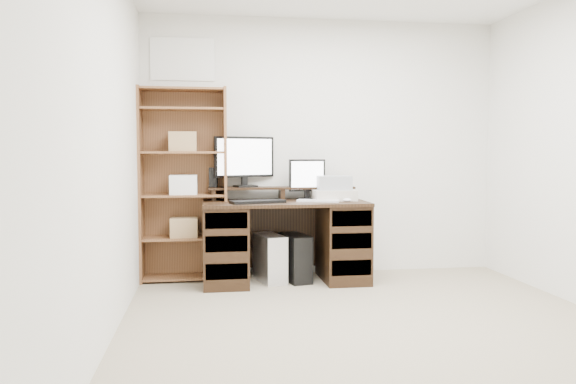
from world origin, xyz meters
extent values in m
cube|color=tan|center=(0.00, 0.00, -0.01)|extent=(3.50, 4.00, 0.02)
cube|color=silver|center=(0.00, 2.01, 1.25)|extent=(3.50, 0.02, 2.50)
cube|color=silver|center=(-1.76, 0.00, 1.25)|extent=(0.02, 4.00, 2.50)
cube|color=white|center=(-1.35, 1.99, 2.08)|extent=(0.60, 0.01, 0.40)
cube|color=black|center=(-0.42, 1.63, 0.73)|extent=(1.50, 0.70, 0.03)
cube|color=black|center=(-0.97, 1.63, 0.36)|extent=(0.40, 0.66, 0.72)
cube|color=black|center=(0.13, 1.63, 0.36)|extent=(0.40, 0.66, 0.72)
cube|color=black|center=(-0.42, 1.96, 0.40)|extent=(1.48, 0.02, 0.65)
cube|color=black|center=(-0.97, 1.30, 0.18)|extent=(0.36, 0.01, 0.14)
cube|color=black|center=(-0.97, 1.30, 0.42)|extent=(0.36, 0.01, 0.14)
cube|color=black|center=(-0.97, 1.30, 0.62)|extent=(0.36, 0.01, 0.14)
cube|color=black|center=(0.13, 1.30, 0.18)|extent=(0.36, 0.01, 0.14)
cube|color=black|center=(0.13, 1.30, 0.42)|extent=(0.36, 0.01, 0.14)
cube|color=black|center=(0.13, 1.30, 0.62)|extent=(0.36, 0.01, 0.14)
cube|color=black|center=(-1.07, 1.85, 0.80)|extent=(0.04, 0.20, 0.10)
cube|color=black|center=(-0.42, 1.85, 0.80)|extent=(0.04, 0.20, 0.10)
cube|color=black|center=(0.23, 1.85, 0.80)|extent=(0.04, 0.20, 0.10)
cube|color=black|center=(-0.42, 1.85, 0.86)|extent=(1.40, 0.22, 0.02)
cube|color=black|center=(-0.77, 1.87, 0.88)|extent=(0.24, 0.21, 0.02)
cube|color=black|center=(-0.78, 1.89, 0.94)|extent=(0.06, 0.05, 0.11)
cube|color=black|center=(-0.78, 1.89, 1.16)|extent=(0.58, 0.25, 0.39)
cube|color=white|center=(-0.77, 1.87, 1.16)|extent=(0.53, 0.20, 0.34)
cube|color=black|center=(-0.19, 1.78, 0.76)|extent=(0.18, 0.14, 0.01)
cube|color=black|center=(-0.19, 1.79, 0.81)|extent=(0.05, 0.03, 0.09)
cube|color=black|center=(-0.19, 1.79, 0.98)|extent=(0.35, 0.06, 0.30)
cube|color=white|center=(-0.19, 1.78, 0.98)|extent=(0.31, 0.03, 0.27)
cube|color=black|center=(-1.07, 1.89, 0.96)|extent=(0.09, 0.09, 0.19)
cube|color=black|center=(-0.69, 1.47, 0.76)|extent=(0.51, 0.28, 0.03)
cube|color=silver|center=(-0.13, 1.54, 0.76)|extent=(0.40, 0.23, 0.02)
ellipsoid|color=white|center=(0.13, 1.50, 0.77)|extent=(0.10, 0.08, 0.03)
cube|color=beige|center=(0.05, 1.68, 0.80)|extent=(0.39, 0.29, 0.10)
cube|color=#989DA3|center=(0.05, 1.68, 0.91)|extent=(0.32, 0.24, 0.13)
cube|color=silver|center=(-0.56, 1.67, 0.22)|extent=(0.29, 0.47, 0.44)
cube|color=black|center=(-0.32, 1.66, 0.22)|extent=(0.27, 0.46, 0.43)
cube|color=#19FF33|center=(-0.28, 1.45, 0.31)|extent=(0.01, 0.01, 0.01)
cube|color=brown|center=(-1.74, 1.83, 0.90)|extent=(0.02, 0.30, 1.80)
cube|color=brown|center=(-0.96, 1.83, 0.90)|extent=(0.02, 0.30, 1.80)
cube|color=brown|center=(-1.35, 1.97, 0.90)|extent=(0.80, 0.01, 1.80)
cube|color=brown|center=(-1.35, 1.83, 0.03)|extent=(0.75, 0.28, 0.02)
cube|color=brown|center=(-1.35, 1.83, 0.40)|extent=(0.75, 0.28, 0.02)
cube|color=brown|center=(-1.35, 1.83, 0.80)|extent=(0.75, 0.28, 0.02)
cube|color=brown|center=(-1.35, 1.83, 1.20)|extent=(0.75, 0.28, 0.02)
cube|color=brown|center=(-1.35, 1.83, 1.60)|extent=(0.75, 0.28, 0.02)
cube|color=brown|center=(-1.35, 1.83, 1.78)|extent=(0.75, 0.28, 0.02)
cube|color=#A07F54|center=(-1.35, 1.83, 0.50)|extent=(0.25, 0.20, 0.18)
cube|color=white|center=(-1.35, 1.83, 0.90)|extent=(0.25, 0.20, 0.18)
cube|color=#A07F54|center=(-1.35, 1.83, 1.30)|extent=(0.25, 0.20, 0.18)
camera|label=1|loc=(-1.14, -3.47, 1.20)|focal=35.00mm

